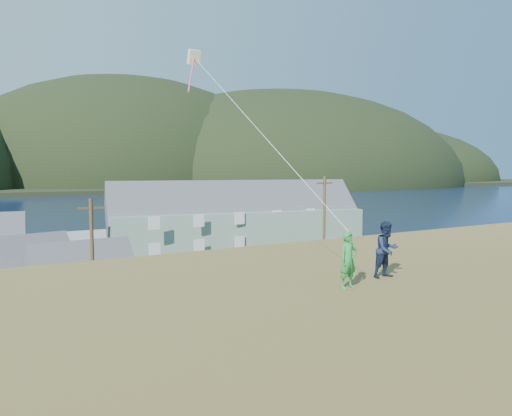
{
  "coord_description": "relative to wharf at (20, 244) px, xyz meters",
  "views": [
    {
      "loc": [
        -7.83,
        -29.09,
        10.34
      ],
      "look_at": [
        1.34,
        -12.64,
        8.8
      ],
      "focal_mm": 32.0,
      "sensor_mm": 36.0,
      "label": 1
    }
  ],
  "objects": [
    {
      "name": "shed_white",
      "position": [
        3.31,
        -32.76,
        1.86
      ],
      "size": [
        7.88,
        5.55,
        5.99
      ],
      "rotation": [
        0.0,
        0.0,
        0.08
      ],
      "color": "silver",
      "rests_on": "waterfront_lot"
    },
    {
      "name": "grass_strip",
      "position": [
        6.0,
        -42.0,
        -0.4
      ],
      "size": [
        110.0,
        8.0,
        0.1
      ],
      "primitive_type": "cube",
      "color": "#4C3D19",
      "rests_on": "ground"
    },
    {
      "name": "far_shore",
      "position": [
        6.0,
        290.0,
        0.55
      ],
      "size": [
        900.0,
        320.0,
        2.0
      ],
      "primitive_type": "cube",
      "color": "black",
      "rests_on": "ground"
    },
    {
      "name": "kite_rig",
      "position": [
        4.85,
        -52.33,
        14.07
      ],
      "size": [
        1.26,
        4.12,
        9.94
      ],
      "color": "beige",
      "rests_on": "ground"
    },
    {
      "name": "utility_poles",
      "position": [
        3.28,
        -38.5,
        4.37
      ],
      "size": [
        36.99,
        0.24,
        9.85
      ],
      "color": "#47331E",
      "rests_on": "waterfront_lot"
    },
    {
      "name": "lodge",
      "position": [
        23.84,
        -18.26,
        3.81
      ],
      "size": [
        32.31,
        13.2,
        11.04
      ],
      "rotation": [
        0.0,
        0.0,
        -0.15
      ],
      "color": "slate",
      "rests_on": "waterfront_lot"
    },
    {
      "name": "wharf",
      "position": [
        0.0,
        0.0,
        0.0
      ],
      "size": [
        26.0,
        14.0,
        0.9
      ],
      "primitive_type": "cube",
      "color": "gray",
      "rests_on": "ground"
    },
    {
      "name": "far_hills",
      "position": [
        41.59,
        239.38,
        1.55
      ],
      "size": [
        760.0,
        265.0,
        143.0
      ],
      "color": "black",
      "rests_on": "ground"
    },
    {
      "name": "ground",
      "position": [
        6.0,
        -40.0,
        -0.45
      ],
      "size": [
        900.0,
        900.0,
        0.0
      ],
      "primitive_type": "plane",
      "color": "#0A1638",
      "rests_on": "ground"
    },
    {
      "name": "kite_flyer_green",
      "position": [
        6.17,
        -59.8,
        7.51
      ],
      "size": [
        0.58,
        0.41,
        1.52
      ],
      "primitive_type": "imported",
      "rotation": [
        0.0,
        0.0,
        0.08
      ],
      "color": "#248637",
      "rests_on": "hillside"
    },
    {
      "name": "shed_palegreen_near",
      "position": [
        -1.15,
        -28.93,
        1.91
      ],
      "size": [
        9.65,
        7.26,
        6.23
      ],
      "rotation": [
        0.0,
        0.0,
        0.25
      ],
      "color": "gray",
      "rests_on": "waterfront_lot"
    },
    {
      "name": "waterfront_lot",
      "position": [
        6.0,
        -23.0,
        -0.39
      ],
      "size": [
        72.0,
        36.0,
        0.12
      ],
      "primitive_type": "cube",
      "color": "#28282B",
      "rests_on": "ground"
    },
    {
      "name": "kite_flyer_navy",
      "position": [
        7.97,
        -59.4,
        7.58
      ],
      "size": [
        0.81,
        0.64,
        1.66
      ],
      "primitive_type": "imported",
      "rotation": [
        0.0,
        0.0,
        -0.01
      ],
      "color": "#15213B",
      "rests_on": "hillside"
    }
  ]
}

